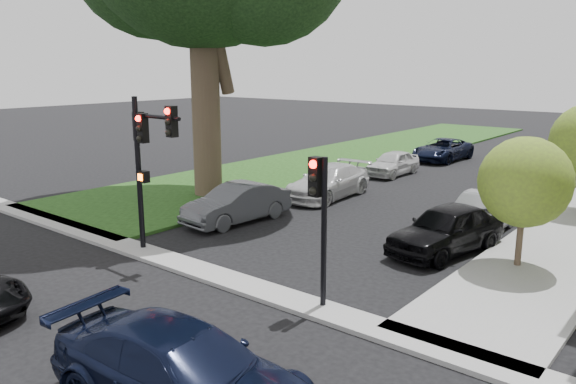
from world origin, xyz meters
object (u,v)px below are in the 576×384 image
Objects in this scene: car_parked_7 at (393,163)px; car_parked_8 at (443,150)px; traffic_signal_main at (146,147)px; car_parked_6 at (328,182)px; car_parked_3 at (552,168)px; car_parked_2 at (535,179)px; small_tree_a at (525,182)px; car_parked_1 at (481,213)px; car_cross_far at (183,372)px; car_parked_0 at (446,229)px; traffic_signal_secondary at (320,204)px; car_parked_5 at (237,203)px.

car_parked_8 is at bearing 89.33° from car_parked_7.
car_parked_6 is (-0.05, 9.97, -2.69)m from traffic_signal_main.
car_parked_3 is 0.82× the size of car_parked_8.
car_parked_6 is (-6.96, -7.18, 0.10)m from car_parked_2.
small_tree_a reaches higher than car_parked_2.
car_parked_6 reaches higher than car_parked_3.
car_parked_7 is at bearing -170.13° from car_parked_2.
car_parked_2 is at bearing -91.65° from car_parked_3.
car_parked_7 is at bearing 133.06° from small_tree_a.
car_parked_1 is at bearing -59.50° from car_parked_8.
car_parked_1 is at bearing -89.58° from car_parked_3.
car_cross_far reaches higher than car_parked_6.
small_tree_a is at bearing -17.16° from car_cross_far.
car_parked_2 is (-0.41, 11.16, -0.15)m from car_parked_0.
car_parked_2 is 1.16× the size of car_parked_7.
car_cross_far is (0.73, -4.96, -1.89)m from traffic_signal_secondary.
traffic_signal_secondary reaches higher than car_parked_7.
traffic_signal_main is 18.70m from car_parked_2.
car_cross_far is 1.18× the size of car_parked_5.
car_parked_3 is 0.81× the size of car_parked_6.
car_parked_7 is at bearing -155.63° from car_parked_3.
car_parked_8 is at bearing 124.94° from car_parked_0.
car_parked_6 is (-9.66, 4.07, -1.88)m from small_tree_a.
traffic_signal_secondary is 8.52m from car_parked_5.
car_parked_8 is (-7.62, 16.94, -0.09)m from car_parked_0.
traffic_signal_secondary is 20.32m from car_parked_3.
traffic_signal_main is 1.08× the size of car_parked_0.
car_parked_2 is at bearing 89.12° from traffic_signal_secondary.
car_parked_8 is at bearing 9.77° from car_cross_far.
car_cross_far is (7.38, -5.00, -2.66)m from traffic_signal_main.
car_parked_3 is at bearing 71.14° from traffic_signal_main.
car_parked_3 is (0.24, 20.22, -1.96)m from traffic_signal_secondary.
car_parked_8 is at bearing 118.58° from car_parked_1.
car_parked_0 is at bearing -31.20° from car_parked_6.
small_tree_a is at bearing 31.58° from traffic_signal_main.
car_parked_2 is (0.26, 17.19, -2.02)m from traffic_signal_secondary.
small_tree_a is at bearing -25.67° from car_parked_6.
car_parked_8 is (0.07, 6.36, 0.02)m from car_parked_7.
car_parked_2 is 9.24m from car_parked_8.
car_cross_far reaches higher than car_parked_5.
car_parked_7 is at bearing 94.75° from car_parked_5.
car_parked_5 is at bearing -116.73° from car_parked_3.
car_cross_far is at bearing -45.45° from car_parked_5.
car_cross_far is 1.04× the size of car_parked_6.
traffic_signal_secondary is (-2.96, -5.95, 0.04)m from small_tree_a.
car_parked_0 is at bearing 39.29° from traffic_signal_main.
car_parked_3 is at bearing 89.31° from traffic_signal_secondary.
traffic_signal_main is 1.11× the size of car_parked_5.
car_parked_2 is at bearing 65.16° from car_parked_5.
car_parked_6 reaches higher than car_parked_2.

